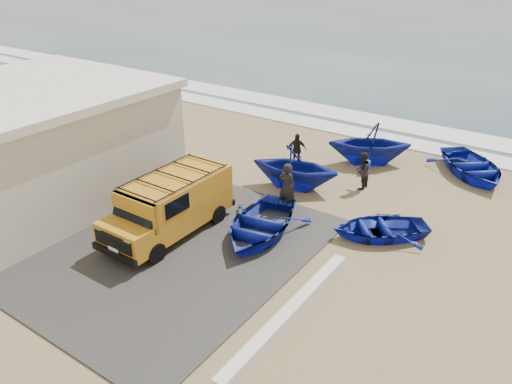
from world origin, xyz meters
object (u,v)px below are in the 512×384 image
Objects in this scene: boat_near_left at (260,224)px; fisherman_front at (287,187)px; fisherman_back at (296,150)px; building at (29,142)px; parapet at (289,317)px; boat_mid_left at (295,167)px; boat_far_left at (370,143)px; boat_far_right at (472,166)px; van at (171,203)px; boat_near_right at (380,228)px; fisherman_middle at (362,171)px.

fisherman_front reaches higher than boat_near_left.
building is at bearing -168.41° from fisherman_back.
boat_mid_left is (-4.18, 7.28, 0.67)m from parapet.
fisherman_back is (-2.59, -2.14, -0.21)m from boat_far_left.
building is at bearing 114.71° from boat_mid_left.
boat_far_left is (9.79, 10.47, -1.19)m from building.
boat_mid_left is at bearing -176.31° from boat_far_right.
van reaches higher than boat_far_right.
boat_far_right is at bearing 129.73° from boat_near_right.
boat_far_left reaches higher than fisherman_front.
boat_near_right is 3.84m from fisherman_middle.
van is at bearing 162.92° from parapet.
boat_mid_left is at bearing -57.00° from fisherman_middle.
boat_near_left is 1.11× the size of boat_far_left.
van is 1.20× the size of boat_near_left.
boat_far_right reaches higher than parapet.
boat_far_right is at bearing 39.90° from building.
boat_near_left is at bearing -14.46° from fisherman_middle.
fisherman_middle is (2.29, 1.52, -0.16)m from boat_mid_left.
fisherman_middle is 3.45m from fisherman_back.
fisherman_back is at bearing -61.57° from fisherman_front.
boat_far_left is at bearing 156.67° from boat_far_right.
boat_far_left reaches higher than boat_mid_left.
parapet is 8.42m from boat_mid_left.
fisherman_back is (0.54, 7.54, -0.36)m from van.
van reaches higher than fisherman_back.
fisherman_front is at bearing 82.89° from boat_near_left.
boat_far_right is 7.64m from fisherman_back.
building reaches higher than parapet.
fisherman_middle is at bearing 64.48° from boat_near_left.
building reaches higher than boat_far_left.
building is at bearing 28.40° from fisherman_front.
boat_far_right is (1.54, 12.74, 0.15)m from parapet.
parapet is at bearing 11.54° from fisherman_middle.
building is 2.85× the size of boat_near_right.
building is 1.92× the size of van.
parapet is at bearing -41.99° from boat_near_right.
boat_far_left reaches higher than boat_far_right.
fisherman_front reaches higher than parapet.
fisherman_back reaches higher than boat_near_right.
boat_near_left is at bearing -108.48° from fisherman_back.
fisherman_back is at bearing -99.38° from fisherman_middle.
boat_near_left is at bearing -156.95° from boat_far_right.
parapet is 6.42m from fisherman_front.
boat_far_right is 2.63× the size of fisherman_middle.
boat_far_right is (4.25, 1.27, -0.54)m from boat_far_left.
parapet is at bearing -162.49° from boat_mid_left.
boat_mid_left is 2.34× the size of fisherman_back.
boat_mid_left is 4.44m from boat_far_left.
boat_far_left is at bearing 46.92° from building.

